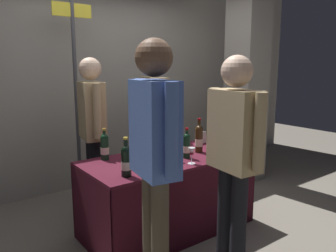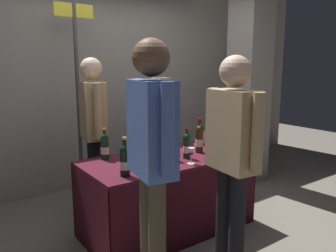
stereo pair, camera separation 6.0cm
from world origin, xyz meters
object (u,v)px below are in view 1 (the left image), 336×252
at_px(tasting_table, 168,179).
at_px(wine_glass_near_vendor, 137,155).
at_px(booth_signpost, 76,87).
at_px(wine_glass_mid, 192,152).
at_px(concrete_pillar, 248,54).
at_px(display_bottle_0, 166,137).
at_px(taster_foreground_right, 234,147).
at_px(featured_wine_bottle, 144,144).
at_px(vendor_presenter, 92,123).

bearing_deg(tasting_table, wine_glass_near_vendor, -166.05).
bearing_deg(booth_signpost, wine_glass_mid, -74.25).
height_order(concrete_pillar, display_bottle_0, concrete_pillar).
distance_m(wine_glass_mid, taster_foreground_right, 0.56).
distance_m(display_bottle_0, taster_foreground_right, 1.02).
bearing_deg(featured_wine_bottle, booth_signpost, 98.39).
xyz_separation_m(display_bottle_0, booth_signpost, (-0.50, 1.06, 0.46)).
bearing_deg(tasting_table, featured_wine_bottle, 161.50).
distance_m(wine_glass_near_vendor, wine_glass_mid, 0.48).
relative_size(concrete_pillar, wine_glass_mid, 23.91).
xyz_separation_m(display_bottle_0, wine_glass_near_vendor, (-0.51, -0.28, -0.04)).
height_order(taster_foreground_right, booth_signpost, booth_signpost).
relative_size(tasting_table, vendor_presenter, 0.96).
distance_m(concrete_pillar, booth_signpost, 2.28).
distance_m(concrete_pillar, wine_glass_mid, 2.13).
bearing_deg(wine_glass_near_vendor, vendor_presenter, 91.40).
bearing_deg(concrete_pillar, wine_glass_mid, -153.16).
xyz_separation_m(display_bottle_0, vendor_presenter, (-0.53, 0.58, 0.12)).
bearing_deg(tasting_table, vendor_presenter, 118.81).
distance_m(display_bottle_0, wine_glass_near_vendor, 0.58).
bearing_deg(wine_glass_mid, taster_foreground_right, -95.41).
relative_size(vendor_presenter, taster_foreground_right, 1.00).
xyz_separation_m(wine_glass_mid, booth_signpost, (-0.43, 1.53, 0.51)).
height_order(display_bottle_0, booth_signpost, booth_signpost).
bearing_deg(wine_glass_near_vendor, taster_foreground_right, -61.91).
bearing_deg(featured_wine_bottle, vendor_presenter, 106.28).
height_order(wine_glass_mid, booth_signpost, booth_signpost).
bearing_deg(vendor_presenter, booth_signpost, -172.21).
bearing_deg(vendor_presenter, wine_glass_near_vendor, 12.63).
height_order(vendor_presenter, taster_foreground_right, vendor_presenter).
height_order(featured_wine_bottle, wine_glass_near_vendor, featured_wine_bottle).
bearing_deg(tasting_table, booth_signpost, 107.44).
bearing_deg(wine_glass_mid, concrete_pillar, 26.84).
distance_m(tasting_table, wine_glass_near_vendor, 0.52).
xyz_separation_m(featured_wine_bottle, display_bottle_0, (0.33, 0.11, 0.00)).
distance_m(featured_wine_bottle, wine_glass_near_vendor, 0.25).
bearing_deg(display_bottle_0, taster_foreground_right, -96.81).
height_order(display_bottle_0, wine_glass_mid, display_bottle_0).
xyz_separation_m(display_bottle_0, wine_glass_mid, (-0.07, -0.47, -0.04)).
relative_size(wine_glass_near_vendor, taster_foreground_right, 0.09).
distance_m(vendor_presenter, taster_foreground_right, 1.64).
bearing_deg(concrete_pillar, tasting_table, -161.81).
bearing_deg(wine_glass_near_vendor, display_bottle_0, 28.55).
distance_m(tasting_table, display_bottle_0, 0.42).
xyz_separation_m(featured_wine_bottle, wine_glass_mid, (0.26, -0.36, -0.04)).
xyz_separation_m(concrete_pillar, vendor_presenter, (-2.18, 0.18, -0.74)).
height_order(wine_glass_near_vendor, wine_glass_mid, same).
height_order(display_bottle_0, taster_foreground_right, taster_foreground_right).
height_order(featured_wine_bottle, booth_signpost, booth_signpost).
bearing_deg(vendor_presenter, concrete_pillar, 96.53).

